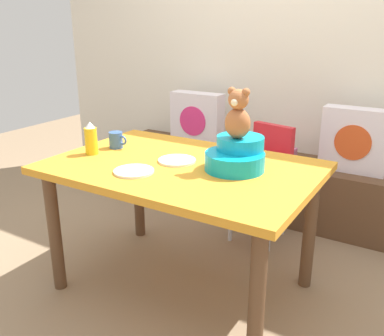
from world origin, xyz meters
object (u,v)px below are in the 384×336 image
(ketchup_bottle, at_px, (91,139))
(coffee_mug, at_px, (116,140))
(dining_table, at_px, (182,182))
(pillow_floral_left, at_px, (197,119))
(dinner_plate_near, at_px, (177,160))
(dinner_plate_far, at_px, (134,171))
(pillow_floral_right, at_px, (355,140))
(infant_seat_teal, at_px, (236,155))
(highchair, at_px, (261,167))
(teddy_bear, at_px, (238,115))
(book_stack, at_px, (281,153))

(ketchup_bottle, xyz_separation_m, coffee_mug, (0.04, 0.17, -0.04))
(dining_table, relative_size, coffee_mug, 11.47)
(pillow_floral_left, bearing_deg, coffee_mug, -84.12)
(dinner_plate_near, xyz_separation_m, dinner_plate_far, (-0.09, -0.25, 0.00))
(pillow_floral_left, distance_m, pillow_floral_right, 1.25)
(dinner_plate_far, bearing_deg, infant_seat_teal, 37.24)
(highchair, bearing_deg, infant_seat_teal, -78.96)
(coffee_mug, bearing_deg, ketchup_bottle, -103.24)
(dinner_plate_near, bearing_deg, teddy_bear, 10.05)
(dining_table, xyz_separation_m, dinner_plate_near, (-0.05, 0.03, 0.10))
(dining_table, relative_size, highchair, 1.74)
(pillow_floral_left, distance_m, infant_seat_teal, 1.42)
(pillow_floral_right, relative_size, teddy_bear, 1.76)
(ketchup_bottle, bearing_deg, infant_seat_teal, 13.25)
(pillow_floral_left, bearing_deg, dinner_plate_near, -64.27)
(dinner_plate_near, bearing_deg, pillow_floral_left, 115.73)
(pillow_floral_left, xyz_separation_m, dinner_plate_far, (0.47, -1.42, 0.07))
(coffee_mug, bearing_deg, pillow_floral_right, 45.06)
(pillow_floral_left, xyz_separation_m, ketchup_bottle, (0.08, -1.30, 0.15))
(highchair, height_order, infant_seat_teal, infant_seat_teal)
(teddy_bear, distance_m, ketchup_bottle, 0.85)
(teddy_bear, xyz_separation_m, dinner_plate_near, (-0.32, -0.06, -0.27))
(pillow_floral_right, relative_size, infant_seat_teal, 1.33)
(dining_table, height_order, highchair, highchair)
(highchair, relative_size, ketchup_bottle, 4.27)
(dinner_plate_near, bearing_deg, coffee_mug, 175.77)
(teddy_bear, distance_m, dinner_plate_near, 0.42)
(pillow_floral_right, xyz_separation_m, infant_seat_teal, (-0.37, -1.11, 0.13))
(dinner_plate_near, distance_m, dinner_plate_far, 0.27)
(pillow_floral_left, bearing_deg, infant_seat_teal, -51.50)
(book_stack, xyz_separation_m, ketchup_bottle, (-0.65, -1.32, 0.33))
(pillow_floral_left, height_order, ketchup_bottle, ketchup_bottle)
(dinner_plate_near, bearing_deg, highchair, 76.16)
(pillow_floral_left, distance_m, book_stack, 0.75)
(teddy_bear, xyz_separation_m, coffee_mug, (-0.77, -0.02, -0.23))
(book_stack, xyz_separation_m, coffee_mug, (-0.61, -1.15, 0.29))
(pillow_floral_left, relative_size, book_stack, 2.20)
(highchair, bearing_deg, teddy_bear, -78.97)
(pillow_floral_left, relative_size, dining_table, 0.32)
(book_stack, distance_m, infant_seat_teal, 1.18)
(pillow_floral_left, xyz_separation_m, dinner_plate_near, (0.56, -1.17, 0.07))
(infant_seat_teal, xyz_separation_m, teddy_bear, (0.00, -0.00, 0.21))
(pillow_floral_right, xyz_separation_m, book_stack, (-0.52, 0.02, -0.18))
(pillow_floral_left, bearing_deg, ketchup_bottle, -86.56)
(dinner_plate_near, bearing_deg, ketchup_bottle, -164.73)
(dining_table, distance_m, infant_seat_teal, 0.33)
(book_stack, distance_m, ketchup_bottle, 1.51)
(infant_seat_teal, xyz_separation_m, coffee_mug, (-0.77, -0.02, -0.02))
(pillow_floral_right, xyz_separation_m, teddy_bear, (-0.37, -1.11, 0.34))
(ketchup_bottle, bearing_deg, teddy_bear, 13.22)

